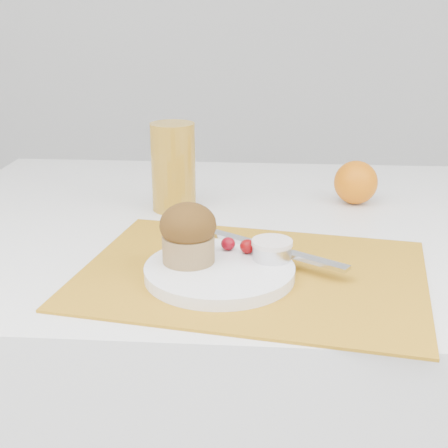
# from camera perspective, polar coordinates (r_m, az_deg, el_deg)

# --- Properties ---
(table) EXTENTS (1.20, 0.80, 0.75)m
(table) POSITION_cam_1_polar(r_m,az_deg,el_deg) (1.22, 4.21, -16.59)
(table) COLOR white
(table) RESTS_ON ground
(placemat) EXTENTS (0.51, 0.41, 0.00)m
(placemat) POSITION_cam_1_polar(r_m,az_deg,el_deg) (0.85, 2.60, -4.54)
(placemat) COLOR #BF821A
(placemat) RESTS_ON table
(plate) EXTENTS (0.23, 0.23, 0.02)m
(plate) POSITION_cam_1_polar(r_m,az_deg,el_deg) (0.83, -0.41, -4.35)
(plate) COLOR white
(plate) RESTS_ON placemat
(ramekin) EXTENTS (0.07, 0.07, 0.02)m
(ramekin) POSITION_cam_1_polar(r_m,az_deg,el_deg) (0.85, 4.40, -2.44)
(ramekin) COLOR silver
(ramekin) RESTS_ON plate
(cream) EXTENTS (0.06, 0.06, 0.01)m
(cream) POSITION_cam_1_polar(r_m,az_deg,el_deg) (0.84, 4.42, -1.70)
(cream) COLOR silver
(cream) RESTS_ON ramekin
(raspberry_near) EXTENTS (0.02, 0.02, 0.02)m
(raspberry_near) POSITION_cam_1_polar(r_m,az_deg,el_deg) (0.87, 0.38, -1.81)
(raspberry_near) COLOR #5D020B
(raspberry_near) RESTS_ON plate
(raspberry_far) EXTENTS (0.02, 0.02, 0.02)m
(raspberry_far) POSITION_cam_1_polar(r_m,az_deg,el_deg) (0.86, 2.18, -2.06)
(raspberry_far) COLOR #550204
(raspberry_far) RESTS_ON plate
(butter_knife) EXTENTS (0.20, 0.14, 0.01)m
(butter_knife) POSITION_cam_1_polar(r_m,az_deg,el_deg) (0.87, 4.76, -2.36)
(butter_knife) COLOR #B8BAC2
(butter_knife) RESTS_ON plate
(orange) EXTENTS (0.08, 0.08, 0.08)m
(orange) POSITION_cam_1_polar(r_m,az_deg,el_deg) (1.16, 11.96, 3.74)
(orange) COLOR orange
(orange) RESTS_ON table
(juice_glass) EXTENTS (0.10, 0.10, 0.15)m
(juice_glass) POSITION_cam_1_polar(r_m,az_deg,el_deg) (1.09, -4.65, 5.21)
(juice_glass) COLOR #B78622
(juice_glass) RESTS_ON table
(muffin) EXTENTS (0.09, 0.09, 0.08)m
(muffin) POSITION_cam_1_polar(r_m,az_deg,el_deg) (0.83, -3.30, -0.84)
(muffin) COLOR #A2804E
(muffin) RESTS_ON plate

